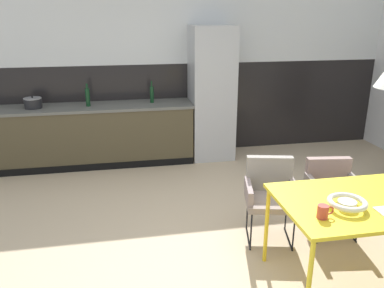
# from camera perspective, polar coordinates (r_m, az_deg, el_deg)

# --- Properties ---
(ground_plane) EXTENTS (9.01, 9.01, 0.00)m
(ground_plane) POSITION_cam_1_polar(r_m,az_deg,el_deg) (3.80, 5.20, -16.24)
(ground_plane) COLOR tan
(back_wall_splashback_dark) EXTENTS (6.93, 0.12, 1.41)m
(back_wall_splashback_dark) POSITION_cam_1_polar(r_m,az_deg,el_deg) (6.31, -2.16, 5.21)
(back_wall_splashback_dark) COLOR black
(back_wall_splashback_dark) RESTS_ON ground
(back_wall_panel_upper) EXTENTS (6.93, 0.12, 1.41)m
(back_wall_panel_upper) POSITION_cam_1_polar(r_m,az_deg,el_deg) (6.14, -2.32, 18.14)
(back_wall_panel_upper) COLOR silver
(back_wall_panel_upper) RESTS_ON back_wall_splashback_dark
(kitchen_counter) EXTENTS (3.48, 0.63, 0.88)m
(kitchen_counter) POSITION_cam_1_polar(r_m,az_deg,el_deg) (6.01, -16.77, 1.11)
(kitchen_counter) COLOR #48402A
(kitchen_counter) RESTS_ON ground
(refrigerator_column) EXTENTS (0.63, 0.60, 1.99)m
(refrigerator_column) POSITION_cam_1_polar(r_m,az_deg,el_deg) (5.99, 2.85, 7.30)
(refrigerator_column) COLOR #ADAFB2
(refrigerator_column) RESTS_ON ground
(dining_table) EXTENTS (1.55, 0.89, 0.76)m
(dining_table) POSITION_cam_1_polar(r_m,az_deg,el_deg) (3.49, 25.00, -7.89)
(dining_table) COLOR yellow
(dining_table) RESTS_ON ground
(armchair_head_of_table) EXTENTS (0.54, 0.53, 0.75)m
(armchair_head_of_table) POSITION_cam_1_polar(r_m,az_deg,el_deg) (4.25, 19.53, -5.65)
(armchair_head_of_table) COLOR gray
(armchair_head_of_table) RESTS_ON ground
(armchair_near_window) EXTENTS (0.57, 0.56, 0.81)m
(armchair_near_window) POSITION_cam_1_polar(r_m,az_deg,el_deg) (3.96, 11.26, -6.33)
(armchair_near_window) COLOR gray
(armchair_near_window) RESTS_ON ground
(fruit_bowl) EXTENTS (0.30, 0.30, 0.07)m
(fruit_bowl) POSITION_cam_1_polar(r_m,az_deg,el_deg) (3.21, 21.53, -7.93)
(fruit_bowl) COLOR silver
(fruit_bowl) RESTS_ON dining_table
(mug_wide_latte) EXTENTS (0.13, 0.08, 0.10)m
(mug_wide_latte) POSITION_cam_1_polar(r_m,az_deg,el_deg) (3.01, 18.45, -9.26)
(mug_wide_latte) COLOR #B23D33
(mug_wide_latte) RESTS_ON dining_table
(cooking_pot) EXTENTS (0.24, 0.24, 0.17)m
(cooking_pot) POSITION_cam_1_polar(r_m,az_deg,el_deg) (5.96, -22.02, 5.53)
(cooking_pot) COLOR black
(cooking_pot) RESTS_ON kitchen_counter
(bottle_oil_tall) EXTENTS (0.06, 0.06, 0.32)m
(bottle_oil_tall) POSITION_cam_1_polar(r_m,az_deg,el_deg) (5.82, -14.86, 6.63)
(bottle_oil_tall) COLOR #0F3319
(bottle_oil_tall) RESTS_ON kitchen_counter
(bottle_wine_green) EXTENTS (0.06, 0.06, 0.32)m
(bottle_wine_green) POSITION_cam_1_polar(r_m,az_deg,el_deg) (5.89, -5.83, 7.20)
(bottle_wine_green) COLOR #0F3319
(bottle_wine_green) RESTS_ON kitchen_counter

